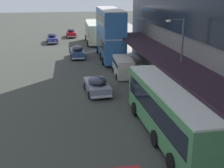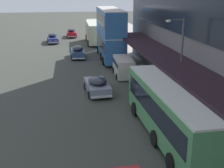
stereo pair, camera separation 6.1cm
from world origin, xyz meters
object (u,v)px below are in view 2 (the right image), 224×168
(sedan_lead_mid, at_px, (97,85))
(transit_bus_kerbside_rear, at_px, (110,32))
(street_lamp, at_px, (179,55))
(transit_bus_kerbside_far, at_px, (95,32))
(sedan_oncoming_front, at_px, (78,52))
(sedan_oncoming_rear, at_px, (53,38))
(vw_van, at_px, (123,66))
(sedan_far_back, at_px, (72,33))
(transit_bus_kerbside_front, at_px, (172,110))

(sedan_lead_mid, bearing_deg, transit_bus_kerbside_rear, 75.82)
(sedan_lead_mid, xyz_separation_m, street_lamp, (5.88, -4.03, 3.34))
(street_lamp, bearing_deg, transit_bus_kerbside_far, 95.76)
(sedan_lead_mid, bearing_deg, sedan_oncoming_front, 92.75)
(transit_bus_kerbside_rear, xyz_separation_m, transit_bus_kerbside_far, (-0.63, 12.07, -1.52))
(transit_bus_kerbside_rear, xyz_separation_m, sedan_lead_mid, (-3.49, -13.82, -2.74))
(sedan_oncoming_rear, distance_m, vw_van, 23.83)
(transit_bus_kerbside_rear, relative_size, transit_bus_kerbside_far, 1.20)
(transit_bus_kerbside_far, xyz_separation_m, sedan_far_back, (-3.50, 7.62, -1.17))
(transit_bus_kerbside_front, height_order, transit_bus_kerbside_rear, transit_bus_kerbside_rear)
(transit_bus_kerbside_far, bearing_deg, sedan_far_back, 114.67)
(street_lamp, bearing_deg, sedan_far_back, 99.85)
(sedan_oncoming_rear, relative_size, vw_van, 1.05)
(transit_bus_kerbside_front, xyz_separation_m, sedan_far_back, (-4.06, 42.87, -1.11))
(sedan_oncoming_rear, bearing_deg, street_lamp, -72.53)
(transit_bus_kerbside_rear, height_order, street_lamp, street_lamp)
(transit_bus_kerbside_rear, bearing_deg, sedan_oncoming_rear, 118.61)
(sedan_far_back, relative_size, street_lamp, 0.66)
(transit_bus_kerbside_rear, distance_m, transit_bus_kerbside_far, 12.18)
(transit_bus_kerbside_front, distance_m, transit_bus_kerbside_rear, 23.23)
(transit_bus_kerbside_rear, distance_m, sedan_far_back, 20.30)
(transit_bus_kerbside_rear, height_order, sedan_oncoming_front, transit_bus_kerbside_rear)
(transit_bus_kerbside_far, distance_m, sedan_oncoming_front, 11.57)
(transit_bus_kerbside_far, distance_m, street_lamp, 30.14)
(transit_bus_kerbside_front, xyz_separation_m, transit_bus_kerbside_far, (-0.56, 35.24, 0.06))
(transit_bus_kerbside_front, height_order, vw_van, transit_bus_kerbside_front)
(transit_bus_kerbside_front, height_order, sedan_oncoming_rear, transit_bus_kerbside_front)
(sedan_oncoming_front, bearing_deg, street_lamp, -70.82)
(sedan_lead_mid, xyz_separation_m, sedan_oncoming_front, (-0.72, 14.94, 0.07))
(transit_bus_kerbside_front, relative_size, sedan_oncoming_rear, 2.37)
(sedan_oncoming_rear, bearing_deg, sedan_oncoming_front, -75.09)
(sedan_lead_mid, bearing_deg, sedan_far_back, 91.09)
(street_lamp, bearing_deg, sedan_lead_mid, 145.59)
(vw_van, distance_m, street_lamp, 10.02)
(vw_van, bearing_deg, sedan_oncoming_rear, 108.60)
(sedan_lead_mid, xyz_separation_m, sedan_far_back, (-0.64, 33.51, 0.05))
(sedan_lead_mid, distance_m, sedan_oncoming_rear, 28.12)
(transit_bus_kerbside_rear, bearing_deg, transit_bus_kerbside_front, -90.17)
(sedan_oncoming_rear, bearing_deg, sedan_far_back, 58.38)
(transit_bus_kerbside_front, xyz_separation_m, street_lamp, (2.46, 5.33, 2.17))
(sedan_far_back, height_order, street_lamp, street_lamp)
(street_lamp, bearing_deg, transit_bus_kerbside_front, -114.74)
(sedan_far_back, bearing_deg, transit_bus_kerbside_rear, -78.16)
(sedan_oncoming_front, bearing_deg, transit_bus_kerbside_rear, -14.95)
(sedan_oncoming_rear, bearing_deg, transit_bus_kerbside_far, -15.40)
(vw_van, bearing_deg, sedan_far_back, 98.24)
(sedan_far_back, distance_m, vw_van, 28.58)
(transit_bus_kerbside_rear, height_order, vw_van, transit_bus_kerbside_rear)
(sedan_oncoming_front, bearing_deg, sedan_far_back, 89.76)
(transit_bus_kerbside_rear, height_order, sedan_far_back, transit_bus_kerbside_rear)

